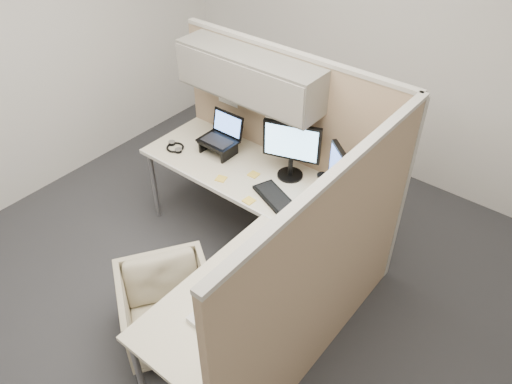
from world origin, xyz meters
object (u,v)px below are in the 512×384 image
Objects in this scene: monitor_left at (291,146)px; keyboard at (279,202)px; desk at (248,220)px; office_chair at (168,305)px.

monitor_left is 0.93× the size of keyboard.
monitor_left is (-0.04, 0.56, 0.32)m from desk.
monitor_left reaches higher than keyboard.
office_chair is 1.36× the size of monitor_left.
keyboard is (0.23, 0.94, 0.43)m from office_chair.
monitor_left is (0.10, 1.26, 0.69)m from office_chair.
office_chair is 1.06m from keyboard.
monitor_left reaches higher than desk.
keyboard is (0.13, -0.32, -0.26)m from monitor_left.
office_chair is 1.26× the size of keyboard.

